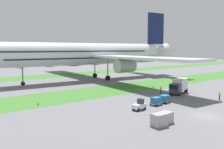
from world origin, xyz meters
The scene contains 16 objects.
ground_plane centered at (0.00, 0.00, 0.00)m, with size 400.00×400.00×0.00m, color slate.
grass_strip_near centered at (0.00, 29.13, 0.00)m, with size 320.00×14.11×0.01m, color #3D752D.
grass_strip_far centered at (0.00, 69.35, 0.00)m, with size 320.00×14.11×0.01m, color #3D752D.
airliner centered at (12.36, 49.06, 9.08)m, with size 69.18×85.34×25.32m.
baggage_tug centered at (-5.64, 9.54, 0.81)m, with size 2.71×1.53×1.97m.
cargo_dolly_lead centered at (-0.64, 9.99, 0.92)m, with size 2.33×1.69×1.55m.
cargo_dolly_second centered at (2.25, 10.26, 0.92)m, with size 2.33×1.69×1.55m.
catering_truck centered at (12.85, 14.45, 1.95)m, with size 7.32×4.16×3.58m.
ground_crew_marshaller centered at (9.48, 17.22, 0.95)m, with size 0.36×0.49×1.74m.
ground_crew_loader centered at (13.15, 4.49, 0.95)m, with size 0.44×0.41×1.74m.
uld_container_0 centered at (-10.02, 1.40, 0.89)m, with size 2.00×1.60×1.79m, color #A3A3A8.
uld_container_1 centered at (-8.11, 1.80, 0.82)m, with size 2.00×1.60×1.63m, color #A3A3A8.
taxiway_marker_0 centered at (-18.31, 24.28, 0.33)m, with size 0.44×0.44×0.65m, color orange.
taxiway_marker_1 centered at (14.57, 24.11, 0.30)m, with size 0.44×0.44×0.61m, color orange.
taxiway_marker_2 centered at (22.46, 23.36, 0.27)m, with size 0.44×0.44×0.53m, color orange.
distant_tree_line centered at (11.06, 115.69, 6.32)m, with size 159.88×10.27×11.76m.
Camera 1 is at (-35.70, -19.86, 10.83)m, focal length 38.44 mm.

